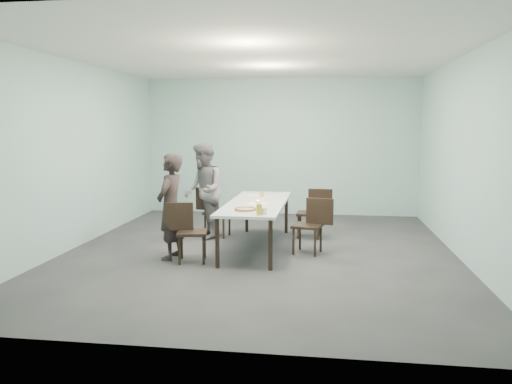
# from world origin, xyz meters

# --- Properties ---
(ground) EXTENTS (7.00, 7.00, 0.00)m
(ground) POSITION_xyz_m (0.00, 0.00, 0.00)
(ground) COLOR #333335
(ground) RESTS_ON ground
(room_shell) EXTENTS (6.02, 7.02, 3.01)m
(room_shell) POSITION_xyz_m (0.00, 0.00, 2.03)
(room_shell) COLOR #A3CDCA
(room_shell) RESTS_ON ground
(table) EXTENTS (0.93, 2.61, 0.75)m
(table) POSITION_xyz_m (-0.08, 0.24, 0.69)
(table) COLOR white
(table) RESTS_ON ground
(chair_near_left) EXTENTS (0.64, 0.49, 0.87)m
(chair_near_left) POSITION_xyz_m (-0.97, -0.72, 0.50)
(chair_near_left) COLOR black
(chair_near_left) RESTS_ON ground
(chair_far_left) EXTENTS (0.63, 0.47, 0.87)m
(chair_far_left) POSITION_xyz_m (-0.97, 1.01, 0.50)
(chair_far_left) COLOR black
(chair_far_left) RESTS_ON ground
(chair_near_right) EXTENTS (0.65, 0.51, 0.87)m
(chair_near_right) POSITION_xyz_m (0.82, 0.00, 0.50)
(chair_near_right) COLOR black
(chair_near_right) RESTS_ON ground
(chair_far_right) EXTENTS (0.62, 0.44, 0.87)m
(chair_far_right) POSITION_xyz_m (0.81, 1.13, 0.50)
(chair_far_right) COLOR black
(chair_far_right) RESTS_ON ground
(diner_near) EXTENTS (0.45, 0.62, 1.57)m
(diner_near) POSITION_xyz_m (-1.25, -0.57, 0.78)
(diner_near) COLOR black
(diner_near) RESTS_ON ground
(diner_far) EXTENTS (0.90, 1.00, 1.68)m
(diner_far) POSITION_xyz_m (-1.10, 0.83, 0.84)
(diner_far) COLOR slate
(diner_far) RESTS_ON ground
(pizza) EXTENTS (0.34, 0.34, 0.04)m
(pizza) POSITION_xyz_m (-0.13, -0.60, 0.77)
(pizza) COLOR white
(pizza) RESTS_ON table
(side_plate) EXTENTS (0.18, 0.18, 0.01)m
(side_plate) POSITION_xyz_m (0.01, -0.21, 0.76)
(side_plate) COLOR white
(side_plate) RESTS_ON table
(beer_glass) EXTENTS (0.08, 0.08, 0.15)m
(beer_glass) POSITION_xyz_m (0.11, -0.91, 0.82)
(beer_glass) COLOR gold
(beer_glass) RESTS_ON table
(water_tumbler) EXTENTS (0.08, 0.08, 0.09)m
(water_tumbler) POSITION_xyz_m (0.17, -0.84, 0.80)
(water_tumbler) COLOR silver
(water_tumbler) RESTS_ON table
(tealight) EXTENTS (0.06, 0.06, 0.05)m
(tealight) POSITION_xyz_m (-0.04, 0.15, 0.77)
(tealight) COLOR silver
(tealight) RESTS_ON table
(amber_tumbler) EXTENTS (0.07, 0.07, 0.08)m
(amber_tumbler) POSITION_xyz_m (-0.08, 0.85, 0.79)
(amber_tumbler) COLOR gold
(amber_tumbler) RESTS_ON table
(menu) EXTENTS (0.30, 0.22, 0.01)m
(menu) POSITION_xyz_m (-0.20, 1.02, 0.75)
(menu) COLOR silver
(menu) RESTS_ON table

